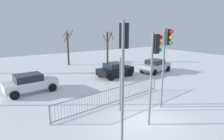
% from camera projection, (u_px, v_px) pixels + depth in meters
% --- Properties ---
extents(ground_plane, '(60.00, 60.00, 0.00)m').
position_uv_depth(ground_plane, '(142.00, 120.00, 9.66)').
color(ground_plane, white).
extents(traffic_light_foreground_left, '(0.47, 0.46, 5.14)m').
position_uv_depth(traffic_light_foreground_left, '(124.00, 59.00, 6.53)').
color(traffic_light_foreground_left, slate).
rests_on(traffic_light_foreground_left, ground).
extents(traffic_light_foreground_right, '(0.56, 0.37, 4.69)m').
position_uv_depth(traffic_light_foreground_right, '(155.00, 59.00, 8.53)').
color(traffic_light_foreground_right, slate).
rests_on(traffic_light_foreground_right, ground).
extents(traffic_light_mid_right, '(0.33, 0.57, 4.93)m').
position_uv_depth(traffic_light_mid_right, '(166.00, 51.00, 10.43)').
color(traffic_light_mid_right, slate).
rests_on(traffic_light_mid_right, ground).
extents(direction_sign_post, '(0.77, 0.25, 3.27)m').
position_uv_depth(direction_sign_post, '(121.00, 82.00, 10.41)').
color(direction_sign_post, slate).
rests_on(direction_sign_post, ground).
extents(pedestrian_guard_railing, '(8.59, 1.01, 1.07)m').
position_uv_depth(pedestrian_guard_railing, '(114.00, 96.00, 11.73)').
color(pedestrian_guard_railing, slate).
rests_on(pedestrian_guard_railing, ground).
extents(car_black_trailing, '(3.96, 2.28, 1.47)m').
position_uv_depth(car_black_trailing, '(115.00, 69.00, 18.41)').
color(car_black_trailing, black).
rests_on(car_black_trailing, ground).
extents(car_white_far, '(3.97, 2.28, 1.47)m').
position_uv_depth(car_white_far, '(30.00, 83.00, 13.80)').
color(car_white_far, silver).
rests_on(car_white_far, ground).
extents(car_silver_mid, '(4.02, 2.43, 1.47)m').
position_uv_depth(car_silver_mid, '(155.00, 66.00, 20.44)').
color(car_silver_mid, '#B2B5BA').
rests_on(car_silver_mid, ground).
extents(bare_tree_left, '(1.20, 1.14, 4.75)m').
position_uv_depth(bare_tree_left, '(68.00, 47.00, 24.28)').
color(bare_tree_left, '#473828').
rests_on(bare_tree_left, ground).
extents(bare_tree_right, '(1.80, 1.75, 4.54)m').
position_uv_depth(bare_tree_right, '(108.00, 46.00, 26.18)').
color(bare_tree_right, '#473828').
rests_on(bare_tree_right, ground).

